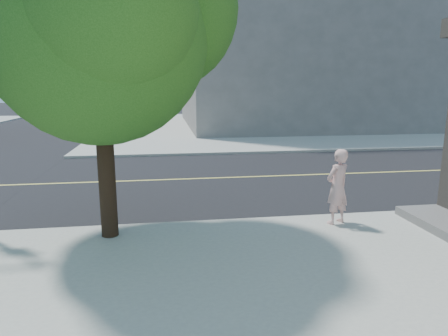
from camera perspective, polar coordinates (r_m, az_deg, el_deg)
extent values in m
plane|color=black|center=(9.41, -28.15, -8.47)|extent=(140.00, 140.00, 0.00)
cube|color=black|center=(13.55, -21.96, -2.05)|extent=(140.00, 9.00, 0.01)
cube|color=#A6A79C|center=(31.70, 10.47, 6.09)|extent=(29.00, 25.00, 0.12)
cube|color=slate|center=(32.46, 11.53, 18.67)|extent=(18.00, 16.00, 14.00)
imported|color=beige|center=(8.78, 15.86, -2.57)|extent=(0.70, 0.60, 1.61)
cylinder|color=black|center=(7.89, -16.54, 1.93)|extent=(0.33, 0.33, 3.26)
sphere|color=#31691E|center=(7.84, -17.50, 17.76)|extent=(3.98, 3.98, 3.98)
sphere|color=#31691E|center=(8.38, -9.25, 21.45)|extent=(3.07, 3.07, 3.07)
sphere|color=#31691E|center=(6.86, -15.76, 21.11)|extent=(2.71, 2.71, 2.71)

